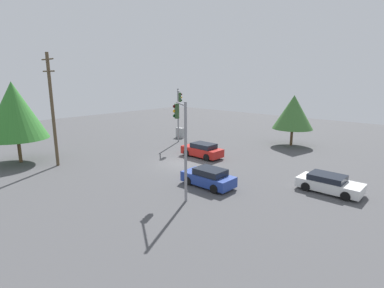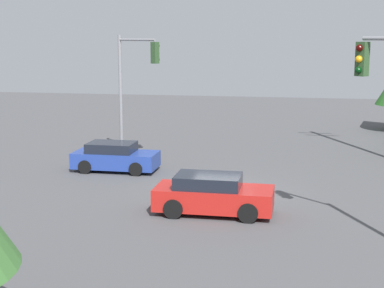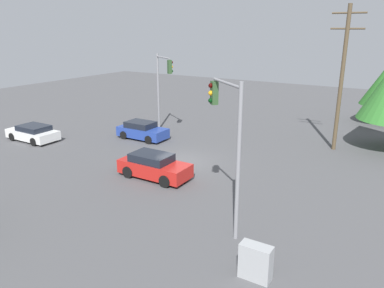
# 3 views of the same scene
# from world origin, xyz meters

# --- Properties ---
(ground_plane) EXTENTS (80.00, 80.00, 0.00)m
(ground_plane) POSITION_xyz_m (0.00, 0.00, 0.00)
(ground_plane) COLOR #4C4C4F
(sedan_blue) EXTENTS (4.06, 1.92, 1.39)m
(sedan_blue) POSITION_xyz_m (-5.67, 3.01, 0.68)
(sedan_blue) COLOR #233D93
(sedan_blue) RESTS_ON ground_plane
(sedan_red) EXTENTS (4.33, 1.94, 1.46)m
(sedan_red) POSITION_xyz_m (0.09, -3.05, 0.72)
(sedan_red) COLOR red
(sedan_red) RESTS_ON ground_plane
(traffic_signal_main) EXTENTS (2.61, 1.84, 6.53)m
(traffic_signal_main) POSITION_xyz_m (-5.41, 5.59, 4.40)
(traffic_signal_main) COLOR gray
(traffic_signal_main) RESTS_ON ground_plane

